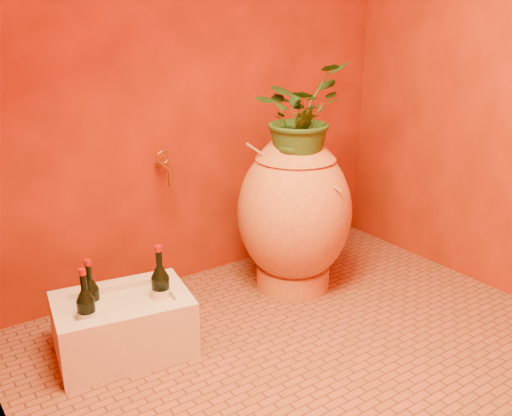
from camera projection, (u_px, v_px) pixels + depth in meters
floor at (309, 350)px, 2.62m from camera, size 2.50×2.50×0.00m
wall_back at (194, 55)px, 2.98m from camera, size 2.50×0.02×2.50m
wall_right at (507, 57)px, 2.88m from camera, size 0.02×2.00×2.50m
amphora at (294, 211)px, 3.09m from camera, size 0.80×0.80×0.89m
stone_basin at (124, 326)px, 2.57m from camera, size 0.65×0.50×0.28m
wine_bottle_a at (92, 302)px, 2.51m from camera, size 0.08×0.08×0.32m
wine_bottle_b at (161, 291)px, 2.58m from camera, size 0.09×0.09×0.35m
wine_bottle_c at (87, 314)px, 2.40m from camera, size 0.08×0.08×0.33m
wall_tap at (165, 166)px, 2.96m from camera, size 0.08×0.16×0.17m
plant_main at (299, 115)px, 2.90m from camera, size 0.59×0.55×0.53m
plant_side at (296, 141)px, 2.87m from camera, size 0.23×0.21×0.34m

